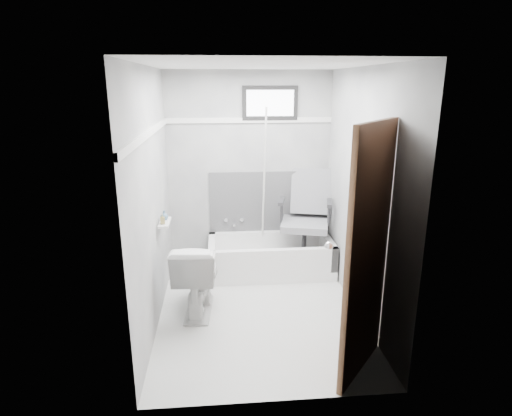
{
  "coord_description": "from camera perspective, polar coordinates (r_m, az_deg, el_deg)",
  "views": [
    {
      "loc": [
        -0.38,
        -3.89,
        2.25
      ],
      "look_at": [
        0.0,
        0.35,
        1.0
      ],
      "focal_mm": 30.0,
      "sensor_mm": 36.0,
      "label": 1
    }
  ],
  "objects": [
    {
      "name": "trim_left",
      "position": [
        3.96,
        -14.1,
        9.65
      ],
      "size": [
        0.02,
        2.6,
        0.06
      ],
      "primitive_type": "cube",
      "color": "white",
      "rests_on": "wall_left"
    },
    {
      "name": "wall_back",
      "position": [
        5.31,
        -0.91,
        4.95
      ],
      "size": [
        2.0,
        0.02,
        2.4
      ],
      "primitive_type": "cube",
      "color": "gray",
      "rests_on": "floor"
    },
    {
      "name": "pole",
      "position": [
        5.12,
        1.06,
        2.81
      ],
      "size": [
        0.02,
        0.45,
        1.91
      ],
      "primitive_type": "cylinder",
      "rotation": [
        0.22,
        0.0,
        0.0
      ],
      "color": "silver",
      "rests_on": "bathtub"
    },
    {
      "name": "door",
      "position": [
        3.2,
        20.71,
        -7.77
      ],
      "size": [
        0.78,
        0.78,
        2.0
      ],
      "primitive_type": null,
      "color": "brown",
      "rests_on": "floor"
    },
    {
      "name": "floor",
      "position": [
        4.51,
        0.4,
        -13.56
      ],
      "size": [
        2.6,
        2.6,
        0.0
      ],
      "primitive_type": "plane",
      "color": "white",
      "rests_on": "ground"
    },
    {
      "name": "window",
      "position": [
        5.22,
        1.88,
        13.82
      ],
      "size": [
        0.66,
        0.04,
        0.4
      ],
      "primitive_type": null,
      "color": "black",
      "rests_on": "wall_back"
    },
    {
      "name": "ceiling",
      "position": [
        3.91,
        0.48,
        18.55
      ],
      "size": [
        2.6,
        2.6,
        0.0
      ],
      "primitive_type": "plane",
      "rotation": [
        3.14,
        0.0,
        0.0
      ],
      "color": "silver",
      "rests_on": "floor"
    },
    {
      "name": "shelf",
      "position": [
        4.39,
        -12.06,
        -1.92
      ],
      "size": [
        0.1,
        0.32,
        0.02
      ],
      "primitive_type": "cube",
      "color": "silver",
      "rests_on": "wall_left"
    },
    {
      "name": "wall_right",
      "position": [
        4.26,
        13.96,
        1.6
      ],
      "size": [
        0.02,
        2.6,
        2.4
      ],
      "primitive_type": "cube",
      "color": "gray",
      "rests_on": "floor"
    },
    {
      "name": "office_chair",
      "position": [
        5.2,
        6.53,
        -1.32
      ],
      "size": [
        0.78,
        0.78,
        1.12
      ],
      "primitive_type": null,
      "rotation": [
        0.0,
        0.0,
        -0.24
      ],
      "color": "slate",
      "rests_on": "bathtub"
    },
    {
      "name": "toilet",
      "position": [
        4.39,
        -7.86,
        -9.04
      ],
      "size": [
        0.49,
        0.8,
        0.76
      ],
      "primitive_type": "imported",
      "rotation": [
        0.0,
        0.0,
        3.06
      ],
      "color": "white",
      "rests_on": "floor"
    },
    {
      "name": "soap_bottle_b",
      "position": [
        4.43,
        -12.15,
        -0.95
      ],
      "size": [
        0.11,
        0.11,
        0.1
      ],
      "primitive_type": "imported",
      "rotation": [
        0.0,
        0.0,
        0.88
      ],
      "color": "#476983",
      "rests_on": "shelf"
    },
    {
      "name": "wall_front",
      "position": [
        2.82,
        2.98,
        -5.5
      ],
      "size": [
        2.0,
        0.02,
        2.4
      ],
      "primitive_type": "cube",
      "color": "gray",
      "rests_on": "floor"
    },
    {
      "name": "wall_left",
      "position": [
        4.08,
        -13.69,
        0.97
      ],
      "size": [
        0.02,
        2.6,
        2.4
      ],
      "primitive_type": "cube",
      "color": "gray",
      "rests_on": "floor"
    },
    {
      "name": "soap_bottle_a",
      "position": [
        4.3,
        -12.37,
        -1.42
      ],
      "size": [
        0.05,
        0.05,
        0.1
      ],
      "primitive_type": "imported",
      "rotation": [
        0.0,
        0.0,
        0.19
      ],
      "color": "olive",
      "rests_on": "shelf"
    },
    {
      "name": "faucet",
      "position": [
        5.44,
        -2.96,
        -1.89
      ],
      "size": [
        0.26,
        0.1,
        0.16
      ],
      "primitive_type": null,
      "color": "silver",
      "rests_on": "wall_back"
    },
    {
      "name": "bathtub",
      "position": [
        5.27,
        1.94,
        -6.42
      ],
      "size": [
        1.5,
        0.7,
        0.42
      ],
      "primitive_type": null,
      "color": "white",
      "rests_on": "floor"
    },
    {
      "name": "backerboard",
      "position": [
        5.42,
        1.75,
        0.82
      ],
      "size": [
        1.5,
        0.02,
        0.78
      ],
      "primitive_type": "cube",
      "color": "#4C4C4F",
      "rests_on": "wall_back"
    },
    {
      "name": "trim_back",
      "position": [
        5.21,
        -0.93,
        11.62
      ],
      "size": [
        2.0,
        0.02,
        0.06
      ],
      "primitive_type": "cube",
      "color": "white",
      "rests_on": "wall_back"
    }
  ]
}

